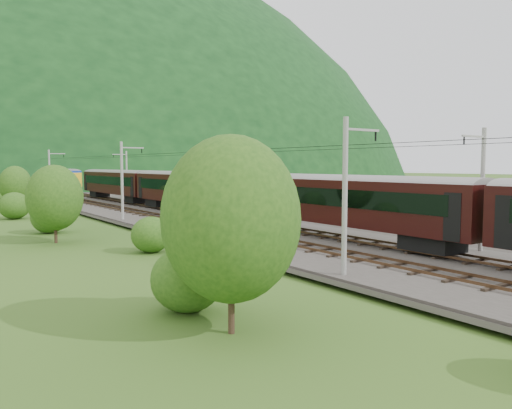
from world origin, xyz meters
TOP-DOWN VIEW (x-y plane):
  - ground at (0.00, 0.00)m, footprint 600.00×600.00m
  - railbed at (0.00, 10.00)m, footprint 14.00×220.00m
  - track_left at (-2.40, 10.00)m, footprint 2.40×220.00m
  - track_right at (2.40, 10.00)m, footprint 2.40×220.00m
  - catenary_left at (-6.12, 32.00)m, footprint 2.54×192.28m
  - catenary_right at (6.12, 32.00)m, footprint 2.54×192.28m
  - overhead_wires at (0.00, 10.00)m, footprint 4.83×198.00m
  - train at (2.40, 8.83)m, footprint 3.24×178.84m
  - hazard_post_near at (-0.43, 29.78)m, footprint 0.16×0.16m
  - hazard_post_far at (0.44, 22.91)m, footprint 0.17×0.17m
  - signal at (-3.80, 23.65)m, footprint 0.23×0.23m
  - vegetation_left at (-13.78, 10.58)m, footprint 9.46×144.26m
  - vegetation_right at (11.61, 16.68)m, footprint 5.78×109.36m

SIDE VIEW (x-z plane):
  - ground at x=0.00m, z-range 0.00..0.00m
  - railbed at x=0.00m, z-range 0.00..0.30m
  - track_left at x=-2.40m, z-range 0.24..0.51m
  - track_right at x=2.40m, z-range 0.24..0.51m
  - hazard_post_near at x=-0.43m, z-range 0.30..1.84m
  - hazard_post_far at x=0.44m, z-range 0.30..1.93m
  - vegetation_right at x=11.61m, z-range -0.24..2.68m
  - signal at x=-3.80m, z-range 0.48..2.60m
  - vegetation_left at x=-13.78m, z-range -0.88..6.07m
  - train at x=2.40m, z-range 0.97..6.62m
  - catenary_left at x=-6.12m, z-range 0.50..8.50m
  - catenary_right at x=6.12m, z-range 0.50..8.50m
  - overhead_wires at x=0.00m, z-range 7.08..7.12m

